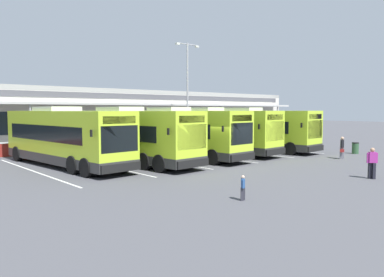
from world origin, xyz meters
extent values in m
plane|color=#4C4C51|center=(0.00, 0.00, 0.00)|extent=(200.00, 200.00, 0.00)
cube|color=beige|center=(0.00, 27.00, 2.75)|extent=(70.00, 10.00, 5.50)
cube|color=#19232D|center=(0.00, 21.98, 2.30)|extent=(66.00, 0.08, 2.20)
cube|color=#4C4C51|center=(0.00, 21.97, 5.15)|extent=(68.00, 0.08, 0.60)
cube|color=beige|center=(0.00, 20.50, 4.20)|extent=(67.00, 3.00, 0.24)
cube|color=gray|center=(0.00, 27.00, 5.75)|extent=(70.00, 10.00, 0.50)
cylinder|color=#999999|center=(-6.20, 19.30, 2.10)|extent=(0.20, 0.20, 4.20)
cylinder|color=#999999|center=(6.20, 19.30, 2.10)|extent=(0.20, 0.20, 4.20)
cylinder|color=#999999|center=(18.60, 19.30, 2.10)|extent=(0.20, 0.20, 4.20)
cylinder|color=#999999|center=(31.00, 19.30, 2.10)|extent=(0.20, 0.20, 4.20)
cube|color=maroon|center=(0.00, 14.50, 0.50)|extent=(60.00, 0.36, 1.00)
cube|color=#B2B2B2|center=(0.00, 14.50, 1.05)|extent=(60.00, 0.40, 0.10)
cube|color=#B7DB2D|center=(-8.26, 6.63, 1.91)|extent=(3.48, 12.16, 3.19)
cube|color=#333333|center=(-8.26, 6.63, 0.59)|extent=(3.50, 12.18, 0.56)
cube|color=black|center=(-8.29, 7.03, 2.15)|extent=(3.32, 9.77, 0.96)
cube|color=black|center=(-7.80, 0.70, 2.05)|extent=(2.31, 0.28, 1.40)
cube|color=black|center=(-7.80, 0.69, 3.05)|extent=(2.05, 0.24, 0.40)
cube|color=silver|center=(-8.34, 7.62, 3.64)|extent=(2.26, 2.95, 0.28)
cube|color=black|center=(-7.79, 0.59, 0.55)|extent=(2.46, 0.35, 0.44)
cube|color=black|center=(-6.37, 1.16, 2.40)|extent=(0.09, 0.13, 0.36)
cube|color=black|center=(-9.28, 0.93, 2.40)|extent=(0.09, 0.13, 0.36)
cylinder|color=black|center=(-7.43, 11.31, 0.52)|extent=(0.40, 1.06, 1.04)
cylinder|color=black|center=(-9.81, 11.12, 0.52)|extent=(0.40, 1.06, 1.04)
cylinder|color=black|center=(-6.82, 3.53, 0.52)|extent=(0.40, 1.06, 1.04)
cylinder|color=black|center=(-9.20, 3.34, 0.52)|extent=(0.40, 1.06, 1.04)
cylinder|color=black|center=(-6.71, 2.13, 0.52)|extent=(0.40, 1.06, 1.04)
cylinder|color=black|center=(-9.09, 1.95, 0.52)|extent=(0.40, 1.06, 1.04)
cube|color=#B7DB2D|center=(-4.40, 5.31, 1.91)|extent=(3.48, 12.16, 3.19)
cube|color=#333333|center=(-4.40, 5.31, 0.59)|extent=(3.50, 12.18, 0.56)
cube|color=black|center=(-4.43, 5.71, 2.15)|extent=(3.32, 9.77, 0.96)
cube|color=black|center=(-3.94, -0.62, 2.05)|extent=(2.31, 0.28, 1.40)
cube|color=black|center=(-3.93, -0.63, 3.05)|extent=(2.05, 0.24, 0.40)
cube|color=silver|center=(-4.48, 6.31, 3.64)|extent=(2.26, 2.95, 0.28)
cube|color=black|center=(-3.93, -0.73, 0.55)|extent=(2.46, 0.35, 0.44)
cube|color=black|center=(-2.51, -0.16, 2.40)|extent=(0.09, 0.13, 0.36)
cube|color=black|center=(-5.41, -0.38, 2.40)|extent=(0.09, 0.13, 0.36)
cylinder|color=black|center=(-3.57, 9.99, 0.52)|extent=(0.40, 1.06, 1.04)
cylinder|color=black|center=(-5.95, 9.81, 0.52)|extent=(0.40, 1.06, 1.04)
cylinder|color=black|center=(-2.96, 2.22, 0.52)|extent=(0.40, 1.06, 1.04)
cylinder|color=black|center=(-5.34, 2.03, 0.52)|extent=(0.40, 1.06, 1.04)
cylinder|color=black|center=(-2.85, 0.82, 0.52)|extent=(0.40, 1.06, 1.04)
cylinder|color=black|center=(-5.23, 0.63, 0.52)|extent=(0.40, 1.06, 1.04)
cube|color=#B7DB2D|center=(-0.05, 5.44, 1.91)|extent=(3.48, 12.16, 3.19)
cube|color=#333333|center=(-0.05, 5.44, 0.59)|extent=(3.50, 12.18, 0.56)
cube|color=black|center=(-0.08, 5.84, 2.15)|extent=(3.32, 9.77, 0.96)
cube|color=black|center=(0.41, -0.49, 2.05)|extent=(2.31, 0.28, 1.40)
cube|color=black|center=(0.41, -0.50, 3.05)|extent=(2.05, 0.24, 0.40)
cube|color=silver|center=(-0.13, 6.44, 3.64)|extent=(2.26, 2.95, 0.28)
cube|color=black|center=(0.42, -0.60, 0.55)|extent=(2.46, 0.35, 0.44)
cube|color=black|center=(1.84, -0.03, 2.40)|extent=(0.09, 0.13, 0.36)
cube|color=black|center=(-1.07, -0.25, 2.40)|extent=(0.09, 0.13, 0.36)
cylinder|color=black|center=(0.78, 10.12, 0.52)|extent=(0.40, 1.06, 1.04)
cylinder|color=black|center=(-1.60, 9.94, 0.52)|extent=(0.40, 1.06, 1.04)
cylinder|color=black|center=(1.39, 2.35, 0.52)|extent=(0.40, 1.06, 1.04)
cylinder|color=black|center=(-0.99, 2.16, 0.52)|extent=(0.40, 1.06, 1.04)
cylinder|color=black|center=(1.50, 0.95, 0.52)|extent=(0.40, 1.06, 1.04)
cylinder|color=black|center=(-0.88, 0.77, 0.52)|extent=(0.40, 1.06, 1.04)
cube|color=#B7DB2D|center=(4.03, 5.91, 1.91)|extent=(3.48, 12.16, 3.19)
cube|color=#333333|center=(4.03, 5.91, 0.59)|extent=(3.50, 12.18, 0.56)
cube|color=black|center=(3.99, 6.31, 2.15)|extent=(3.32, 9.77, 0.96)
cube|color=black|center=(4.49, -0.02, 2.05)|extent=(2.31, 0.28, 1.40)
cube|color=black|center=(4.49, -0.03, 3.05)|extent=(2.05, 0.24, 0.40)
cube|color=silver|center=(3.95, 6.91, 3.64)|extent=(2.26, 2.95, 0.28)
cube|color=black|center=(4.50, -0.13, 0.55)|extent=(2.46, 0.35, 0.44)
cube|color=black|center=(5.91, 0.44, 2.40)|extent=(0.09, 0.13, 0.36)
cube|color=black|center=(3.01, 0.22, 2.40)|extent=(0.09, 0.13, 0.36)
cylinder|color=black|center=(4.86, 10.59, 0.52)|extent=(0.40, 1.06, 1.04)
cylinder|color=black|center=(2.48, 10.41, 0.52)|extent=(0.40, 1.06, 1.04)
cylinder|color=black|center=(5.47, 2.82, 0.52)|extent=(0.40, 1.06, 1.04)
cylinder|color=black|center=(3.08, 2.63, 0.52)|extent=(0.40, 1.06, 1.04)
cylinder|color=black|center=(5.58, 1.42, 0.52)|extent=(0.40, 1.06, 1.04)
cylinder|color=black|center=(3.19, 1.23, 0.52)|extent=(0.40, 1.06, 1.04)
cube|color=#B7DB2D|center=(8.38, 5.34, 1.91)|extent=(3.48, 12.16, 3.19)
cube|color=#333333|center=(8.38, 5.34, 0.59)|extent=(3.50, 12.18, 0.56)
cube|color=black|center=(8.35, 5.74, 2.15)|extent=(3.32, 9.77, 0.96)
cube|color=black|center=(8.85, -0.59, 2.05)|extent=(2.31, 0.28, 1.40)
cube|color=black|center=(8.85, -0.60, 3.05)|extent=(2.05, 0.24, 0.40)
cube|color=silver|center=(8.31, 6.34, 3.64)|extent=(2.26, 2.95, 0.28)
cube|color=black|center=(8.86, -0.70, 0.55)|extent=(2.46, 0.35, 0.44)
cube|color=black|center=(10.27, -0.13, 2.40)|extent=(0.09, 0.13, 0.36)
cube|color=black|center=(7.37, -0.35, 2.40)|extent=(0.09, 0.13, 0.36)
cylinder|color=black|center=(9.22, 10.02, 0.52)|extent=(0.40, 1.06, 1.04)
cylinder|color=black|center=(6.83, 9.84, 0.52)|extent=(0.40, 1.06, 1.04)
cylinder|color=black|center=(9.82, 2.25, 0.52)|extent=(0.40, 1.06, 1.04)
cylinder|color=black|center=(7.44, 2.06, 0.52)|extent=(0.40, 1.06, 1.04)
cylinder|color=black|center=(9.93, 0.85, 0.52)|extent=(0.40, 1.06, 1.04)
cylinder|color=black|center=(7.55, 0.66, 0.52)|extent=(0.40, 1.06, 1.04)
cube|color=silver|center=(-10.50, 6.00, 0.00)|extent=(0.14, 13.00, 0.01)
cube|color=silver|center=(-6.30, 6.00, 0.00)|extent=(0.14, 13.00, 0.01)
cube|color=silver|center=(-2.10, 6.00, 0.00)|extent=(0.14, 13.00, 0.01)
cube|color=silver|center=(2.10, 6.00, 0.00)|extent=(0.14, 13.00, 0.01)
cube|color=silver|center=(6.30, 6.00, 0.00)|extent=(0.14, 13.00, 0.01)
cube|color=silver|center=(10.50, 6.00, 0.00)|extent=(0.14, 13.00, 0.01)
cube|color=slate|center=(8.33, -3.09, 0.42)|extent=(0.22, 0.23, 0.84)
cube|color=slate|center=(8.53, -3.10, 0.42)|extent=(0.22, 0.23, 0.84)
cube|color=black|center=(8.43, -3.10, 1.12)|extent=(0.40, 0.37, 0.56)
cube|color=black|center=(8.24, -3.22, 1.09)|extent=(0.13, 0.13, 0.54)
cube|color=black|center=(8.61, -2.98, 1.09)|extent=(0.13, 0.13, 0.54)
sphere|color=tan|center=(8.43, -3.10, 1.51)|extent=(0.22, 0.22, 0.22)
cube|color=maroon|center=(8.17, -3.24, 0.63)|extent=(0.26, 0.30, 0.22)
cylinder|color=maroon|center=(8.17, -3.24, 0.81)|extent=(0.02, 0.02, 0.16)
cube|color=black|center=(1.89, -8.05, 0.42)|extent=(0.23, 0.23, 0.84)
cube|color=black|center=(1.92, -8.25, 0.42)|extent=(0.23, 0.23, 0.84)
cube|color=#A32D89|center=(1.91, -8.15, 1.12)|extent=(0.40, 0.40, 0.56)
cube|color=#A32D89|center=(1.75, -7.99, 1.09)|extent=(0.13, 0.13, 0.54)
cube|color=#A32D89|center=(2.06, -8.30, 1.09)|extent=(0.13, 0.13, 0.54)
sphere|color=tan|center=(1.91, -8.15, 1.51)|extent=(0.22, 0.22, 0.22)
cube|color=#33333D|center=(-6.81, -6.95, 0.26)|extent=(0.14, 0.14, 0.52)
cube|color=#33333D|center=(-6.69, -6.92, 0.26)|extent=(0.14, 0.14, 0.52)
cube|color=#2D5693|center=(-6.75, -6.94, 0.69)|extent=(0.24, 0.25, 0.35)
cube|color=#2D5693|center=(-6.84, -7.04, 0.68)|extent=(0.08, 0.08, 0.33)
cube|color=#2D5693|center=(-6.66, -6.83, 0.68)|extent=(0.08, 0.08, 0.33)
sphere|color=#DBB293|center=(-6.75, -6.94, 0.94)|extent=(0.14, 0.14, 0.14)
cylinder|color=#9E9EA3|center=(9.96, 16.09, 5.50)|extent=(0.20, 0.20, 11.00)
cylinder|color=#9E9EA3|center=(9.96, 16.09, 10.85)|extent=(2.80, 0.10, 0.10)
cube|color=silver|center=(8.56, 16.09, 10.75)|extent=(0.44, 0.28, 0.20)
cube|color=silver|center=(11.36, 16.09, 10.75)|extent=(0.44, 0.28, 0.20)
cylinder|color=#2D5133|center=(12.41, -2.17, 0.42)|extent=(0.52, 0.52, 0.85)
cylinder|color=black|center=(12.41, -2.17, 0.89)|extent=(0.54, 0.54, 0.08)
camera|label=1|loc=(-18.05, -16.87, 3.57)|focal=35.88mm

